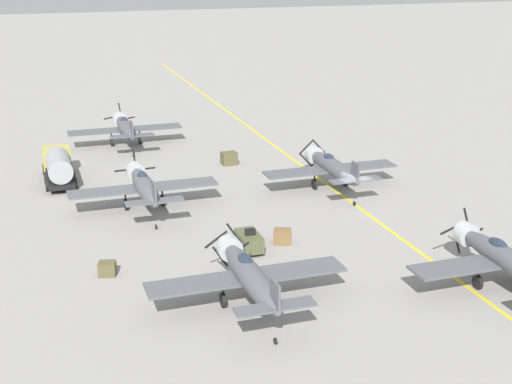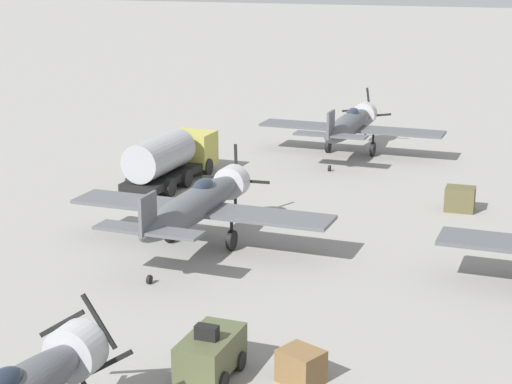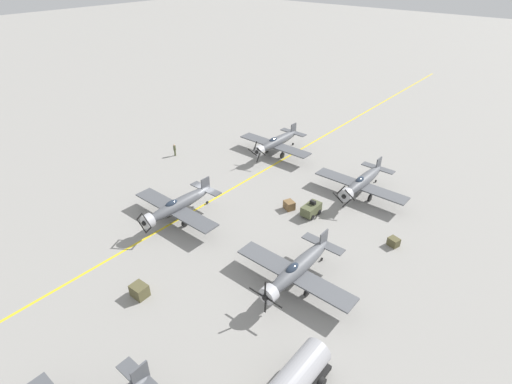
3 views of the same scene
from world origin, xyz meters
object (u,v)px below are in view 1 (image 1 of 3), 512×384
airplane_mid_center (332,167)px  airplane_near_left (249,275)px  airplane_far_left (126,127)px  supply_crate_by_tanker (229,158)px  airplane_mid_left (144,186)px  supply_crate_outboard (107,269)px  airplane_near_center (504,258)px  tow_tractor (249,241)px  fuel_tanker (58,165)px  supply_crate_mid_lane (282,237)px

airplane_mid_center → airplane_near_left: bearing=-142.2°
airplane_far_left → supply_crate_by_tanker: (8.48, -10.21, -1.40)m
airplane_mid_left → supply_crate_outboard: size_ratio=10.96×
airplane_mid_left → airplane_near_center: airplane_mid_left is taller
tow_tractor → supply_crate_by_tanker: bearing=77.3°
fuel_tanker → tow_tractor: (11.46, -20.54, -0.72)m
airplane_near_left → airplane_mid_center: 22.84m
fuel_tanker → airplane_near_left: bearing=-72.3°
airplane_far_left → airplane_mid_center: airplane_far_left is taller
airplane_near_left → tow_tractor: size_ratio=4.62×
airplane_far_left → supply_crate_outboard: bearing=-87.9°
airplane_near_center → supply_crate_outboard: (-23.03, 9.58, -1.56)m
airplane_mid_left → supply_crate_mid_lane: bearing=-50.3°
tow_tractor → supply_crate_by_tanker: 21.35m
airplane_far_left → supply_crate_outboard: airplane_far_left is taller
fuel_tanker → supply_crate_outboard: size_ratio=7.31×
airplane_far_left → airplane_mid_left: bearing=-81.5°
airplane_near_center → supply_crate_mid_lane: airplane_near_center is taller
supply_crate_outboard → fuel_tanker: bearing=94.3°
airplane_mid_center → supply_crate_outboard: size_ratio=10.96×
airplane_mid_center → supply_crate_mid_lane: size_ratio=9.61×
airplane_mid_center → fuel_tanker: airplane_mid_center is taller
airplane_mid_center → fuel_tanker: size_ratio=1.50×
supply_crate_outboard → airplane_far_left: bearing=79.2°
fuel_tanker → airplane_mid_center: bearing=-23.4°
airplane_near_left → airplane_mid_left: 18.60m
supply_crate_mid_lane → airplane_far_left: bearing=102.1°
airplane_near_center → airplane_mid_center: (-2.05, 21.10, 0.00)m
airplane_mid_left → tow_tractor: (5.37, -10.78, -1.22)m
airplane_near_center → supply_crate_by_tanker: bearing=103.8°
airplane_far_left → airplane_mid_center: (14.91, -20.26, 0.00)m
tow_tractor → airplane_mid_center: bearing=44.1°
airplane_far_left → fuel_tanker: (-7.66, -10.50, -0.50)m
airplane_near_left → supply_crate_by_tanker: size_ratio=8.22×
airplane_near_center → supply_crate_by_tanker: size_ratio=8.22×
airplane_mid_left → fuel_tanker: 11.52m
fuel_tanker → supply_crate_by_tanker: size_ratio=5.48×
fuel_tanker → supply_crate_by_tanker: (16.13, 0.29, -0.90)m
tow_tractor → supply_crate_outboard: size_ratio=2.38×
airplane_near_center → airplane_mid_left: bearing=129.8°
airplane_near_left → airplane_mid_center: size_ratio=1.00×
airplane_near_left → airplane_far_left: airplane_far_left is taller
tow_tractor → fuel_tanker: bearing=119.2°
airplane_near_center → airplane_mid_center: size_ratio=1.00×
airplane_mid_center → supply_crate_outboard: bearing=-167.0°
airplane_near_center → supply_crate_outboard: bearing=156.0°
supply_crate_outboard → tow_tractor: bearing=4.3°
airplane_near_center → supply_crate_outboard: airplane_near_center is taller
airplane_far_left → supply_crate_mid_lane: size_ratio=9.61×
airplane_near_left → supply_crate_outboard: bearing=120.4°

